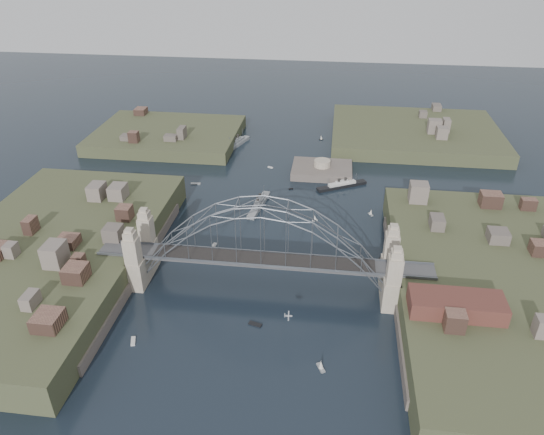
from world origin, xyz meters
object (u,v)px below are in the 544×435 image
Objects in this scene: bridge at (263,246)px; naval_cruiser_near at (259,204)px; wharf_shed at (456,305)px; ocean_liner at (342,185)px; naval_cruiser_far at (236,144)px; fort_island at (322,174)px.

naval_cruiser_near is at bearing 100.04° from bridge.
wharf_shed is 1.13× the size of ocean_liner.
naval_cruiser_far is at bearing 104.88° from bridge.
wharf_shed is (32.00, -84.00, 10.34)m from fort_island.
wharf_shed reaches higher than ocean_liner.
bridge reaches higher than naval_cruiser_far.
ocean_liner is (19.48, 59.68, -11.61)m from bridge.
naval_cruiser_near is at bearing -71.31° from naval_cruiser_far.
bridge is at bearing 162.35° from wharf_shed.
wharf_shed reaches higher than naval_cruiser_near.
bridge is 43.97m from naval_cruiser_near.
ocean_liner is at bearing 33.64° from naval_cruiser_near.
fort_island is 90.48m from wharf_shed.
wharf_shed is 76.41m from naval_cruiser_near.
naval_cruiser_near is at bearing -146.36° from ocean_liner.
fort_island is at bearing 125.94° from ocean_liner.
bridge is 72.14m from fort_island.
wharf_shed reaches higher than naval_cruiser_far.
naval_cruiser_far reaches higher than ocean_liner.
ocean_liner is at bearing -54.06° from fort_island.
naval_cruiser_far is 55.24m from ocean_liner.
wharf_shed is at bearing -17.65° from bridge.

